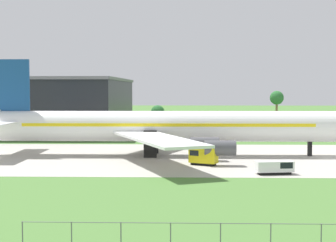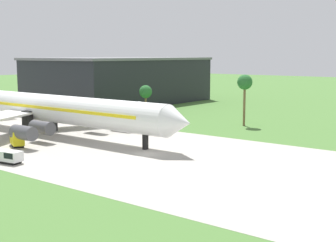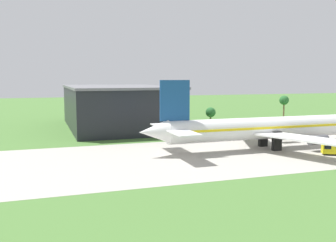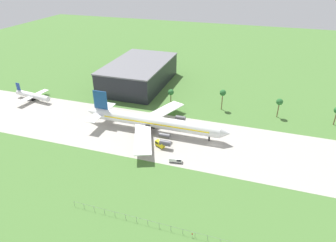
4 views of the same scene
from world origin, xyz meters
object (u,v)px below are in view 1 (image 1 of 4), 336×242
(baggage_tug, at_px, (203,156))
(terminal_building, at_px, (64,105))
(jet_airliner, at_px, (161,126))
(catering_van, at_px, (276,167))

(baggage_tug, relative_size, terminal_building, 0.08)
(terminal_building, bearing_deg, jet_airliner, -60.83)
(jet_airliner, bearing_deg, terminal_building, 119.17)
(jet_airliner, xyz_separation_m, catering_van, (18.10, -21.38, -4.48))
(jet_airliner, height_order, baggage_tug, jet_airliner)
(jet_airliner, distance_m, terminal_building, 66.08)
(baggage_tug, distance_m, catering_van, 13.92)
(terminal_building, bearing_deg, catering_van, -57.54)
(jet_airliner, xyz_separation_m, baggage_tug, (7.51, -12.37, -3.99))
(jet_airliner, bearing_deg, baggage_tug, -58.75)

